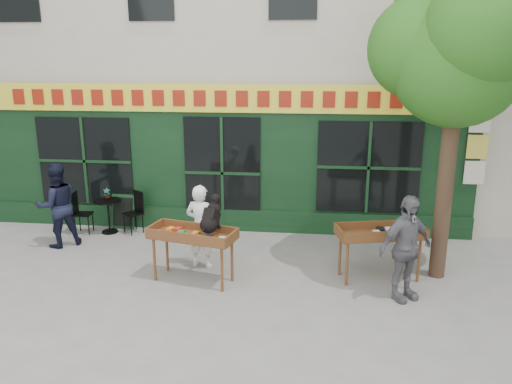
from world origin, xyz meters
TOP-DOWN VIEW (x-y plane):
  - ground at (0.00, 0.00)m, footprint 80.00×80.00m
  - building at (0.00, 5.97)m, footprint 14.00×7.26m
  - street_tree at (4.34, 0.36)m, footprint 3.05×2.90m
  - book_cart_center at (-0.05, -0.41)m, footprint 1.60×0.95m
  - dog at (0.30, -0.46)m, footprint 0.47×0.66m
  - woman at (-0.05, 0.24)m, footprint 0.65×0.51m
  - book_cart_right at (3.22, 0.06)m, footprint 1.60×0.94m
  - man_right at (3.52, -0.69)m, footprint 1.10×0.92m
  - bistro_table at (-2.54, 1.86)m, footprint 0.60×0.60m
  - bistro_chair_left at (-3.18, 1.75)m, footprint 0.40×0.40m
  - bistro_chair_right at (-1.93, 1.98)m, footprint 0.51×0.51m
  - potted_plant at (-2.54, 1.86)m, footprint 0.17×0.14m
  - man_left at (-3.24, 0.96)m, footprint 1.09×1.07m
  - chalkboard at (-2.33, 2.19)m, footprint 0.57×0.23m

SIDE VIEW (x-z plane):
  - ground at x=0.00m, z-range 0.00..0.00m
  - chalkboard at x=-2.33m, z-range 0.01..0.79m
  - bistro_table at x=-2.54m, z-range 0.16..0.92m
  - bistro_chair_left at x=-3.18m, z-range 0.08..1.03m
  - bistro_chair_right at x=-1.93m, z-range 0.08..1.03m
  - woman at x=-0.05m, z-range 0.00..1.59m
  - book_cart_center at x=-0.05m, z-range 0.33..1.32m
  - book_cart_right at x=3.22m, z-range 0.33..1.32m
  - man_right at x=3.52m, z-range 0.00..1.76m
  - man_left at x=-3.24m, z-range 0.00..1.77m
  - potted_plant at x=-2.54m, z-range 0.77..1.04m
  - dog at x=0.30m, z-range 0.99..1.59m
  - street_tree at x=4.34m, z-range 1.31..6.91m
  - building at x=0.00m, z-range -0.03..9.97m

